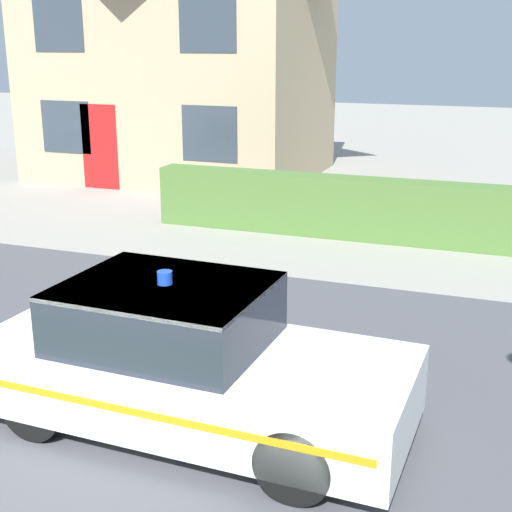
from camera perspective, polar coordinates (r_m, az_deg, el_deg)
road_strip at (r=8.61m, az=-5.33°, el=-7.91°), size 28.00×6.39×0.01m
garden_hedge at (r=13.53m, az=8.32°, el=3.77°), size 8.10×0.57×1.15m
police_car at (r=6.88m, az=-5.60°, el=-8.35°), size 4.18×1.84×1.54m
house_left at (r=20.08m, az=-5.97°, el=17.00°), size 7.56×5.70×7.21m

